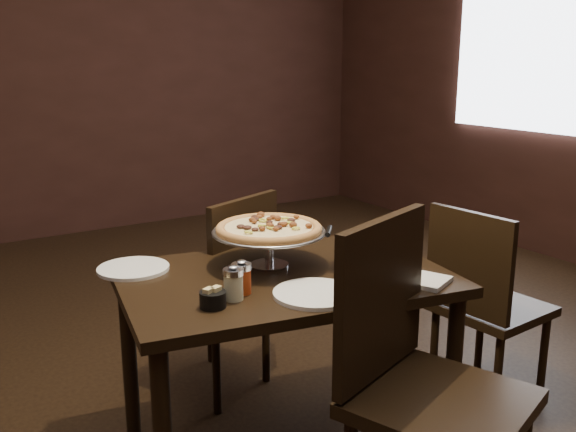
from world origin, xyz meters
TOP-DOWN VIEW (x-y plane):
  - room at (0.06, 0.03)m, footprint 6.04×7.04m
  - dining_table at (0.07, -0.00)m, footprint 1.23×0.93m
  - pizza_stand at (0.08, 0.10)m, footprint 0.41×0.41m
  - parmesan_shaker at (-0.19, -0.12)m, footprint 0.06×0.06m
  - pepper_flake_shaker at (-0.14, -0.08)m, footprint 0.06×0.06m
  - packet_caddy at (-0.27, -0.14)m, footprint 0.08×0.08m
  - napkin_stack at (0.42, -0.33)m, footprint 0.19×0.19m
  - plate_left at (-0.35, 0.32)m, footprint 0.25×0.25m
  - plate_near at (0.05, -0.23)m, footprint 0.27×0.27m
  - serving_spatula at (0.24, -0.03)m, footprint 0.15×0.15m
  - chair_far at (0.10, 0.52)m, footprint 0.53×0.53m
  - chair_near at (0.17, -0.57)m, footprint 0.59×0.59m
  - chair_side at (0.95, -0.14)m, footprint 0.42×0.42m

SIDE VIEW (x-z plane):
  - chair_side at x=0.95m, z-range 0.04..0.89m
  - chair_far at x=0.10m, z-range 0.04..0.92m
  - chair_near at x=0.17m, z-range 0.05..1.03m
  - dining_table at x=0.07m, z-range 0.26..0.95m
  - plate_left at x=-0.35m, z-range 0.70..0.71m
  - plate_near at x=0.05m, z-range 0.70..0.71m
  - napkin_stack at x=0.42m, z-range 0.70..0.71m
  - packet_caddy at x=-0.27m, z-range 0.69..0.75m
  - pepper_flake_shaker at x=-0.14m, z-range 0.69..0.81m
  - parmesan_shaker at x=-0.19m, z-range 0.69..0.81m
  - serving_spatula at x=0.24m, z-range 0.82..0.84m
  - pizza_stand at x=0.08m, z-range 0.75..0.92m
  - room at x=0.06m, z-range -0.02..2.82m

